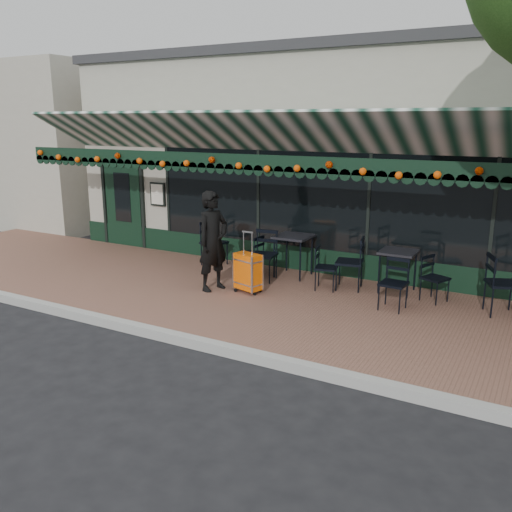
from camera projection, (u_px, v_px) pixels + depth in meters
The scene contains 17 objects.
ground at pixel (188, 343), 7.99m from camera, with size 80.00×80.00×0.00m, color black.
sidewalk at pixel (254, 300), 9.67m from camera, with size 18.00×4.00×0.15m, color brown.
curb at pixel (185, 340), 7.91m from camera, with size 18.00×0.16×0.15m, color #9E9E99.
restaurant_building at pixel (364, 156), 14.08m from camera, with size 12.00×9.60×4.50m.
neighbor_building_left at pixel (31, 142), 20.32m from camera, with size 12.00×8.00×4.80m, color #A8A393.
woman at pixel (213, 241), 9.81m from camera, with size 0.67×0.44×1.82m, color black.
suitcase at pixel (248, 272), 9.78m from camera, with size 0.55×0.40×1.12m.
cafe_table_a at pixel (398, 255), 9.73m from camera, with size 0.62×0.62×0.77m.
cafe_table_b at pixel (293, 240), 10.71m from camera, with size 0.67×0.67×0.83m.
chair_a_left at pixel (350, 263), 9.94m from camera, with size 0.50×0.50×1.00m, color black, non-canonical shape.
chair_a_right at pixel (435, 279), 9.28m from camera, with size 0.40×0.40×0.80m, color black, non-canonical shape.
chair_a_front at pixel (393, 284), 8.87m from camera, with size 0.43×0.43×0.86m, color black, non-canonical shape.
chair_a_extra at pixel (503, 284), 8.63m from camera, with size 0.50×0.50×1.00m, color black, non-canonical shape.
chair_b_left at pixel (252, 254), 10.94m from camera, with size 0.41×0.41×0.81m, color black, non-canonical shape.
chair_b_right at pixel (326, 268), 9.93m from camera, with size 0.40×0.40×0.81m, color black, non-canonical shape.
chair_b_front at pixel (263, 256), 10.49m from camera, with size 0.49×0.49×0.99m, color black, non-canonical shape.
chair_solo at pixel (214, 243), 11.61m from camera, with size 0.48×0.48×0.96m, color black, non-canonical shape.
Camera 1 is at (4.49, -6.01, 3.20)m, focal length 38.00 mm.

